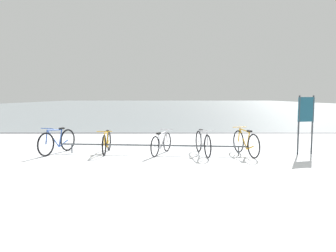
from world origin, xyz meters
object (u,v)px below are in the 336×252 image
at_px(bicycle_1, 107,142).
at_px(info_sign, 307,115).
at_px(bicycle_0, 58,141).
at_px(bicycle_2, 162,143).
at_px(bicycle_3, 203,143).
at_px(bicycle_4, 246,143).

xyz_separation_m(bicycle_1, info_sign, (6.16, -0.22, 0.88)).
height_order(bicycle_0, bicycle_2, bicycle_0).
distance_m(bicycle_3, bicycle_4, 1.29).
xyz_separation_m(bicycle_1, bicycle_4, (4.29, -0.38, 0.04)).
distance_m(bicycle_2, bicycle_3, 1.28).
distance_m(bicycle_1, bicycle_2, 1.74).
bearing_deg(bicycle_2, info_sign, -0.55).
distance_m(bicycle_0, bicycle_2, 3.27).
bearing_deg(bicycle_3, bicycle_4, -3.18).
relative_size(bicycle_0, bicycle_1, 1.03).
bearing_deg(bicycle_0, bicycle_3, -2.96).
height_order(bicycle_1, info_sign, info_sign).
height_order(bicycle_0, info_sign, info_sign).
bearing_deg(bicycle_2, bicycle_4, -4.50).
bearing_deg(bicycle_4, bicycle_0, 176.99).
bearing_deg(bicycle_2, bicycle_1, 174.02).
relative_size(bicycle_2, bicycle_4, 0.92).
bearing_deg(bicycle_0, bicycle_1, 2.87).
bearing_deg(bicycle_3, info_sign, 1.58).
distance_m(bicycle_0, bicycle_3, 4.54).
distance_m(bicycle_2, info_sign, 4.51).
bearing_deg(bicycle_0, bicycle_4, -3.01).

